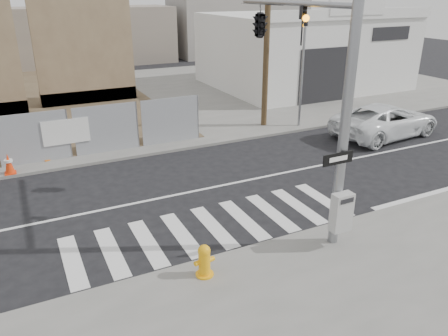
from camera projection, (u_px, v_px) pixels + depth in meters
name	position (u px, v px, depth m)	size (l,w,h in m)	color
ground	(183.00, 194.00, 14.89)	(100.00, 100.00, 0.00)	black
sidewalk_far	(100.00, 103.00, 26.49)	(50.00, 20.00, 0.12)	slate
signal_pole	(285.00, 53.00, 12.39)	(0.96, 5.87, 7.00)	gray
far_signal_pole	(303.00, 57.00, 20.65)	(0.16, 0.20, 5.60)	gray
concrete_wall_right	(84.00, 47.00, 25.10)	(5.50, 1.30, 8.00)	brown
auto_shop	(302.00, 50.00, 30.39)	(12.00, 10.20, 5.95)	silver
utility_pole_right	(267.00, 19.00, 20.13)	(1.60, 0.28, 10.00)	#4C3C23
fire_hydrant	(204.00, 261.00, 10.31)	(0.52, 0.52, 0.82)	#F6A90D
suv	(386.00, 120.00, 20.46)	(2.54, 5.50, 1.53)	white
traffic_cone_c	(9.00, 164.00, 16.08)	(0.40, 0.40, 0.78)	red
traffic_cone_d	(46.00, 151.00, 17.42)	(0.51, 0.51, 0.75)	orange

